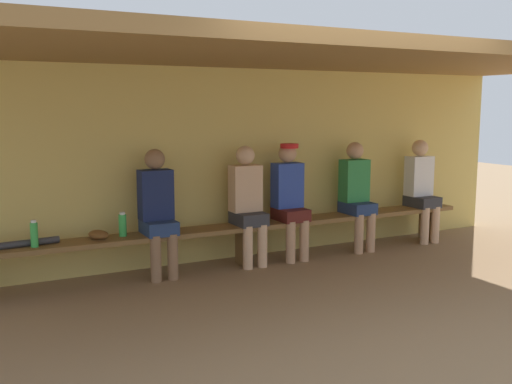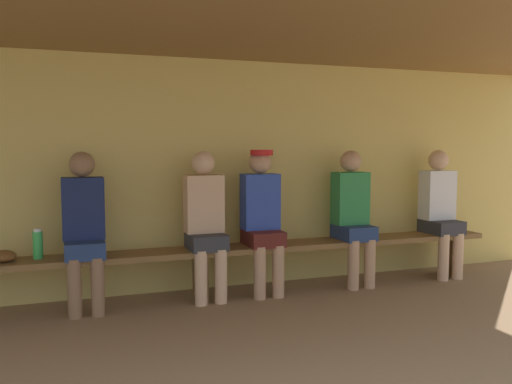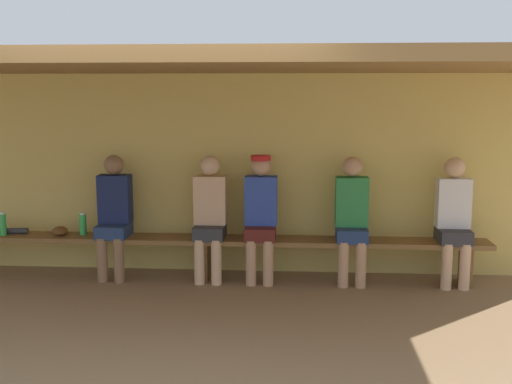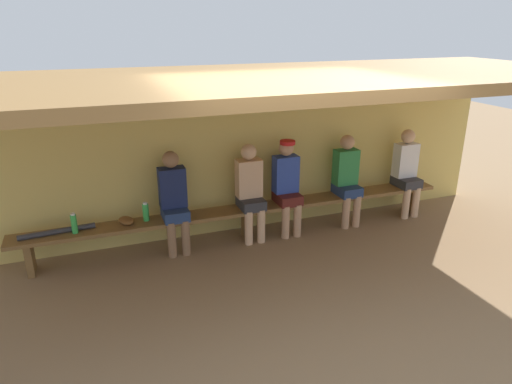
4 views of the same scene
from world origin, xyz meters
TOP-DOWN VIEW (x-y plane):
  - ground_plane at (0.00, 0.00)m, footprint 24.00×24.00m
  - back_wall at (0.00, 2.00)m, footprint 8.00×0.20m
  - dugout_roof at (0.00, 0.70)m, footprint 8.00×2.80m
  - bench at (0.00, 1.55)m, footprint 6.00×0.36m
  - player_in_white at (1.55, 1.55)m, footprint 0.34×0.42m
  - player_shirtless_tan at (2.60, 1.55)m, footprint 0.34×0.42m
  - player_middle at (0.60, 1.55)m, footprint 0.34×0.42m
  - player_near_post at (0.05, 1.55)m, footprint 0.34×0.42m
  - player_in_blue at (-0.99, 1.55)m, footprint 0.34×0.42m
  - water_bottle_orange at (-1.35, 1.59)m, footprint 0.08×0.08m
  - water_bottle_green at (-2.21, 1.50)m, footprint 0.07×0.07m
  - baseball_glove_tan at (-1.60, 1.56)m, footprint 0.25×0.29m
  - baseball_bat at (-2.41, 1.55)m, footprint 0.87×0.15m

SIDE VIEW (x-z plane):
  - ground_plane at x=0.00m, z-range 0.00..0.00m
  - bench at x=0.00m, z-range 0.16..0.62m
  - baseball_bat at x=-2.41m, z-range 0.46..0.53m
  - baseball_glove_tan at x=-1.60m, z-range 0.46..0.55m
  - water_bottle_orange at x=-1.35m, z-range 0.45..0.70m
  - water_bottle_green at x=-2.21m, z-range 0.45..0.71m
  - player_in_white at x=1.55m, z-range 0.06..1.40m
  - player_shirtless_tan at x=2.60m, z-range 0.06..1.40m
  - player_near_post at x=0.05m, z-range 0.06..1.40m
  - player_in_blue at x=-0.99m, z-range 0.06..1.40m
  - player_middle at x=0.60m, z-range 0.07..1.42m
  - back_wall at x=0.00m, z-range 0.00..2.20m
  - dugout_roof at x=0.00m, z-range 2.20..2.32m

